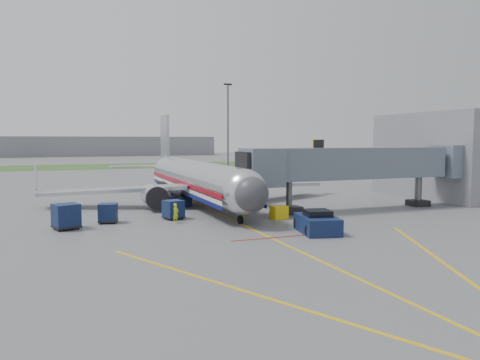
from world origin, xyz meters
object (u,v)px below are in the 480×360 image
object	(u,v)px
airliner	(196,179)
pushback_tug	(317,223)
belt_loader	(175,200)
ramp_worker	(176,213)

from	to	relation	value
airliner	pushback_tug	xyz separation A→B (m)	(4.00, -18.75, -1.94)
pushback_tug	belt_loader	world-z (taller)	belt_loader
ramp_worker	pushback_tug	bearing A→B (deg)	-77.27
pushback_tug	ramp_worker	xyz separation A→B (m)	(-8.86, 7.72, 0.10)
pushback_tug	belt_loader	distance (m)	19.27
belt_loader	airliner	bearing A→B (deg)	13.78
ramp_worker	belt_loader	bearing A→B (deg)	41.15
airliner	belt_loader	xyz separation A→B (m)	(-2.52, -0.62, -2.07)
airliner	ramp_worker	xyz separation A→B (m)	(-4.86, -11.03, -1.84)
airliner	belt_loader	size ratio (longest dim) A/B	7.30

